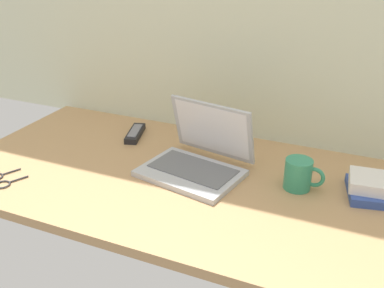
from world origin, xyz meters
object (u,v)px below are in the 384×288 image
at_px(laptop, 198,157).
at_px(remote_control_near, 135,133).
at_px(eyeglasses, 0,180).
at_px(coffee_mug, 299,174).
at_px(book_stack, 378,188).

relative_size(laptop, remote_control_near, 2.11).
bearing_deg(eyeglasses, laptop, 30.27).
height_order(coffee_mug, book_stack, coffee_mug).
xyz_separation_m(coffee_mug, eyeglasses, (-0.87, -0.33, -0.04)).
xyz_separation_m(laptop, remote_control_near, (-0.33, 0.15, -0.03)).
xyz_separation_m(laptop, eyeglasses, (-0.54, -0.32, -0.04)).
height_order(eyeglasses, book_stack, book_stack).
relative_size(coffee_mug, remote_control_near, 0.73).
distance_m(coffee_mug, book_stack, 0.23).
xyz_separation_m(laptop, coffee_mug, (0.32, 0.01, 0.00)).
xyz_separation_m(coffee_mug, book_stack, (0.22, 0.05, -0.02)).
bearing_deg(coffee_mug, laptop, -177.42).
distance_m(laptop, remote_control_near, 0.36).
distance_m(laptop, book_stack, 0.55).
bearing_deg(coffee_mug, book_stack, 11.67).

